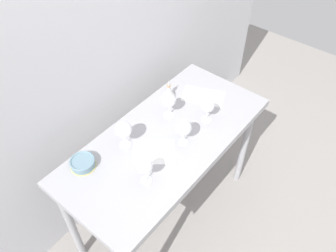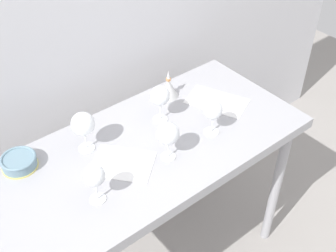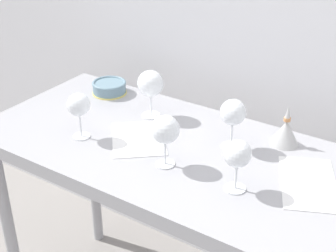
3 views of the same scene
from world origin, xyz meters
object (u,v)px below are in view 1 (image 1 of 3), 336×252
tasting_sheet_upper (203,96)px  tasting_bowl (83,163)px  wine_glass_near_left (145,167)px  wine_glass_near_center (184,128)px  wine_glass_far_left (124,130)px  wine_glass_far_right (169,101)px  wine_glass_near_right (208,106)px  decanter_funnel (169,91)px  tasting_sheet_lower (154,152)px

tasting_sheet_upper → tasting_bowl: tasting_bowl is taller
wine_glass_near_left → tasting_sheet_upper: bearing=12.0°
wine_glass_near_center → wine_glass_far_left: bearing=132.5°
wine_glass_near_center → wine_glass_far_right: bearing=59.4°
wine_glass_far_right → wine_glass_near_right: bearing=-60.3°
wine_glass_near_left → decanter_funnel: wine_glass_near_left is taller
wine_glass_near_left → wine_glass_near_right: bearing=1.5°
wine_glass_near_center → decanter_funnel: size_ratio=1.20×
tasting_sheet_lower → wine_glass_near_center: bearing=-66.4°
tasting_sheet_upper → decanter_funnel: 0.24m
wine_glass_near_left → tasting_bowl: (-0.15, 0.34, -0.09)m
wine_glass_near_right → tasting_sheet_upper: bearing=40.3°
tasting_sheet_upper → tasting_bowl: bearing=144.5°
wine_glass_near_left → tasting_sheet_upper: wine_glass_near_left is taller
decanter_funnel → wine_glass_near_center: bearing=-129.1°
wine_glass_near_center → decanter_funnel: wine_glass_near_center is taller
wine_glass_far_right → tasting_bowl: size_ratio=1.23×
wine_glass_far_left → tasting_sheet_lower: 0.22m
wine_glass_near_left → wine_glass_near_center: (0.34, 0.01, 0.00)m
wine_glass_far_left → decanter_funnel: 0.51m
tasting_bowl → decanter_funnel: (0.76, 0.00, 0.02)m
wine_glass_near_right → wine_glass_near_center: (-0.24, -0.00, 0.01)m
wine_glass_far_right → tasting_sheet_upper: wine_glass_far_right is taller
tasting_sheet_upper → wine_glass_far_left: bearing=146.4°
tasting_sheet_lower → tasting_bowl: tasting_bowl is taller
tasting_sheet_upper → tasting_sheet_lower: 0.59m
wine_glass_far_left → wine_glass_near_center: size_ratio=1.05×
wine_glass_far_left → decanter_funnel: (0.50, 0.08, -0.08)m
wine_glass_far_right → decanter_funnel: size_ratio=1.22×
wine_glass_near_center → decanter_funnel: 0.43m
wine_glass_near_center → tasting_bowl: (-0.49, 0.33, -0.10)m
tasting_sheet_lower → tasting_bowl: 0.41m
wine_glass_near_left → wine_glass_far_right: bearing=25.6°
tasting_sheet_upper → decanter_funnel: (-0.15, 0.18, 0.04)m
wine_glass_near_right → wine_glass_far_right: bearing=119.7°
wine_glass_near_center → wine_glass_far_right: wine_glass_far_right is taller
wine_glass_near_left → decanter_funnel: bearing=29.3°
wine_glass_far_left → wine_glass_far_right: (0.36, -0.04, -0.00)m
wine_glass_near_center → wine_glass_near_right: bearing=0.6°
wine_glass_near_left → wine_glass_far_right: (0.47, 0.22, 0.01)m
wine_glass_near_left → tasting_sheet_upper: size_ratio=0.60×
wine_glass_far_right → decanter_funnel: (0.14, 0.12, -0.08)m
wine_glass_near_right → tasting_sheet_upper: (0.17, 0.15, -0.11)m
wine_glass_near_center → tasting_sheet_lower: (-0.17, 0.08, -0.12)m
tasting_bowl → wine_glass_near_right: bearing=-23.7°
wine_glass_far_right → tasting_sheet_upper: 0.32m
wine_glass_near_left → wine_glass_far_right: 0.52m
wine_glass_near_right → tasting_sheet_upper: wine_glass_near_right is taller
wine_glass_near_center → wine_glass_near_left: bearing=-177.9°
wine_glass_near_right → wine_glass_far_left: wine_glass_far_left is taller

